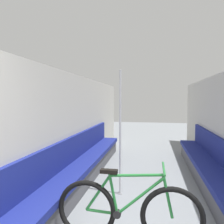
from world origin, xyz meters
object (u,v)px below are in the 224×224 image
Objects in this scene: bicycle at (128,212)px; grab_pole_near at (120,134)px; bench_seat_row_left at (83,166)px; bench_seat_row_right at (213,174)px.

grab_pole_near reaches higher than bicycle.
bench_seat_row_right is at bearing 0.00° from bench_seat_row_left.
grab_pole_near reaches higher than bench_seat_row_left.
bench_seat_row_right is 2.25m from bicycle.
bench_seat_row_left is 2.13m from bicycle.
bench_seat_row_right is at bearing 41.26° from bicycle.
grab_pole_near is at bearing -31.17° from bench_seat_row_left.
bench_seat_row_right is 3.05× the size of bicycle.
bicycle is at bearing -77.60° from grab_pole_near.
grab_pole_near is at bearing -162.69° from bench_seat_row_right.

